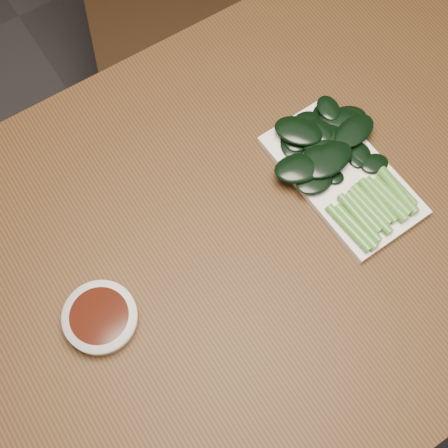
{
  "coord_description": "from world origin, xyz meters",
  "views": [
    {
      "loc": [
        -0.23,
        -0.29,
        1.65
      ],
      "look_at": [
        -0.02,
        0.03,
        0.76
      ],
      "focal_mm": 50.0,
      "sensor_mm": 36.0,
      "label": 1
    }
  ],
  "objects_px": {
    "table": "(242,253)",
    "sauce_bowl": "(101,318)",
    "gai_lan": "(336,159)",
    "serving_plate": "(342,176)",
    "chair_far": "(168,1)"
  },
  "relations": [
    {
      "from": "table",
      "to": "gai_lan",
      "type": "distance_m",
      "value": 0.22
    },
    {
      "from": "table",
      "to": "chair_far",
      "type": "distance_m",
      "value": 0.77
    },
    {
      "from": "gai_lan",
      "to": "chair_far",
      "type": "bearing_deg",
      "value": 84.73
    },
    {
      "from": "chair_far",
      "to": "sauce_bowl",
      "type": "height_order",
      "value": "chair_far"
    },
    {
      "from": "sauce_bowl",
      "to": "serving_plate",
      "type": "height_order",
      "value": "sauce_bowl"
    },
    {
      "from": "table",
      "to": "serving_plate",
      "type": "distance_m",
      "value": 0.21
    },
    {
      "from": "chair_far",
      "to": "serving_plate",
      "type": "bearing_deg",
      "value": -76.13
    },
    {
      "from": "table",
      "to": "chair_far",
      "type": "height_order",
      "value": "chair_far"
    },
    {
      "from": "chair_far",
      "to": "gai_lan",
      "type": "xyz_separation_m",
      "value": [
        -0.06,
        -0.67,
        0.29
      ]
    },
    {
      "from": "gai_lan",
      "to": "serving_plate",
      "type": "bearing_deg",
      "value": -93.99
    },
    {
      "from": "chair_far",
      "to": "gai_lan",
      "type": "height_order",
      "value": "chair_far"
    },
    {
      "from": "table",
      "to": "gai_lan",
      "type": "xyz_separation_m",
      "value": [
        0.19,
        0.02,
        0.1
      ]
    },
    {
      "from": "sauce_bowl",
      "to": "gai_lan",
      "type": "relative_size",
      "value": 0.39
    },
    {
      "from": "table",
      "to": "sauce_bowl",
      "type": "bearing_deg",
      "value": 179.44
    },
    {
      "from": "chair_far",
      "to": "gai_lan",
      "type": "relative_size",
      "value": 3.23
    }
  ]
}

